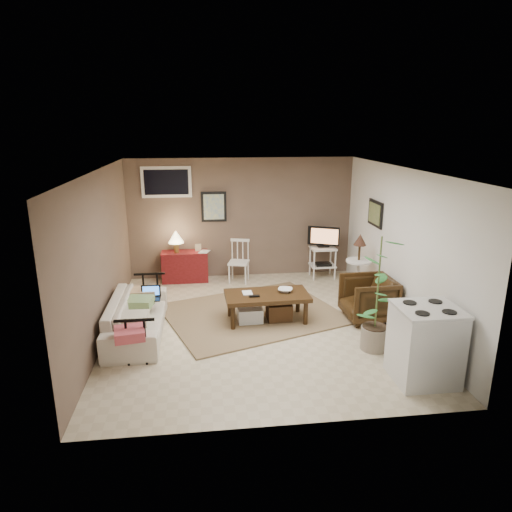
{
  "coord_description": "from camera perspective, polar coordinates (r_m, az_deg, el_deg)",
  "views": [
    {
      "loc": [
        -0.8,
        -6.5,
        3.0
      ],
      "look_at": [
        0.03,
        0.35,
        1.02
      ],
      "focal_mm": 32.0,
      "sensor_mm": 36.0,
      "label": 1
    }
  ],
  "objects": [
    {
      "name": "coffee_table",
      "position": [
        7.23,
        1.3,
        -6.16
      ],
      "size": [
        1.33,
        0.72,
        0.49
      ],
      "color": "#361F0E",
      "rests_on": "floor"
    },
    {
      "name": "art_right",
      "position": [
        8.27,
        14.7,
        5.17
      ],
      "size": [
        0.03,
        0.6,
        0.45
      ],
      "primitive_type": "cube",
      "color": "black"
    },
    {
      "name": "laptop",
      "position": [
        7.24,
        -13.01,
        -4.75
      ],
      "size": [
        0.3,
        0.22,
        0.2
      ],
      "color": "black",
      "rests_on": "sofa"
    },
    {
      "name": "book_console",
      "position": [
        9.01,
        -7.04,
        1.24
      ],
      "size": [
        0.18,
        0.09,
        0.24
      ],
      "primitive_type": "imported",
      "rotation": [
        0.0,
        0.0,
        -0.36
      ],
      "color": "#361F0E",
      "rests_on": "red_console"
    },
    {
      "name": "bowl",
      "position": [
        7.22,
        3.68,
        -3.63
      ],
      "size": [
        0.23,
        0.12,
        0.23
      ],
      "primitive_type": "imported",
      "rotation": [
        0.0,
        0.0,
        -0.31
      ],
      "color": "#361F0E",
      "rests_on": "coffee_table"
    },
    {
      "name": "sofa",
      "position": [
        7.0,
        -14.73,
        -6.59
      ],
      "size": [
        0.56,
        1.92,
        0.75
      ],
      "primitive_type": "imported",
      "rotation": [
        0.0,
        0.0,
        1.57
      ],
      "color": "beige",
      "rests_on": "floor"
    },
    {
      "name": "rug",
      "position": [
        7.58,
        -0.44,
        -7.2
      ],
      "size": [
        3.24,
        2.91,
        0.03
      ],
      "primitive_type": "cube",
      "rotation": [
        0.0,
        0.0,
        0.34
      ],
      "color": "#7F684A",
      "rests_on": "floor"
    },
    {
      "name": "spindle_chair",
      "position": [
        9.02,
        -2.16,
        -0.81
      ],
      "size": [
        0.46,
        0.46,
        0.84
      ],
      "color": "white",
      "rests_on": "floor"
    },
    {
      "name": "armchair",
      "position": [
        7.49,
        13.86,
        -4.92
      ],
      "size": [
        0.73,
        0.78,
        0.77
      ],
      "primitive_type": "imported",
      "rotation": [
        0.0,
        0.0,
        -1.53
      ],
      "color": "#321F0E",
      "rests_on": "floor"
    },
    {
      "name": "tv_stand",
      "position": [
        9.31,
        8.38,
        0.63
      ],
      "size": [
        0.6,
        0.41,
        1.06
      ],
      "color": "white",
      "rests_on": "floor"
    },
    {
      "name": "floor",
      "position": [
        7.21,
        0.06,
        -8.6
      ],
      "size": [
        5.0,
        5.0,
        0.0
      ],
      "primitive_type": "plane",
      "color": "#C1B293",
      "rests_on": "ground"
    },
    {
      "name": "sofa_pillows",
      "position": [
        6.76,
        -14.63,
        -6.62
      ],
      "size": [
        0.37,
        1.83,
        0.13
      ],
      "primitive_type": null,
      "color": "beige",
      "rests_on": "sofa"
    },
    {
      "name": "art_back",
      "position": [
        9.12,
        -5.29,
        6.15
      ],
      "size": [
        0.5,
        0.03,
        0.6
      ],
      "primitive_type": "cube",
      "color": "black"
    },
    {
      "name": "book_table",
      "position": [
        7.12,
        -1.69,
        -3.97
      ],
      "size": [
        0.15,
        0.02,
        0.2
      ],
      "primitive_type": "imported",
      "rotation": [
        0.0,
        0.0,
        0.04
      ],
      "color": "#361F0E",
      "rests_on": "coffee_table"
    },
    {
      "name": "stove",
      "position": [
        5.94,
        20.37,
        -10.27
      ],
      "size": [
        0.73,
        0.68,
        0.96
      ],
      "color": "silver",
      "rests_on": "floor"
    },
    {
      "name": "sofa_end_rails",
      "position": [
        7.0,
        -13.8,
        -6.97
      ],
      "size": [
        0.52,
        1.92,
        0.65
      ],
      "primitive_type": null,
      "color": "black",
      "rests_on": "floor"
    },
    {
      "name": "side_table",
      "position": [
        8.23,
        12.73,
        -0.37
      ],
      "size": [
        0.44,
        0.44,
        1.19
      ],
      "color": "white",
      "rests_on": "floor"
    },
    {
      "name": "red_console",
      "position": [
        9.16,
        -8.96,
        -0.94
      ],
      "size": [
        0.9,
        0.4,
        1.04
      ],
      "color": "maroon",
      "rests_on": "floor"
    },
    {
      "name": "window",
      "position": [
        9.06,
        -11.14,
        9.06
      ],
      "size": [
        0.96,
        0.03,
        0.6
      ],
      "primitive_type": "cube",
      "color": "white"
    },
    {
      "name": "potted_plant",
      "position": [
        6.36,
        14.98,
        -4.12
      ],
      "size": [
        0.41,
        0.41,
        1.64
      ],
      "color": "gray",
      "rests_on": "floor"
    }
  ]
}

